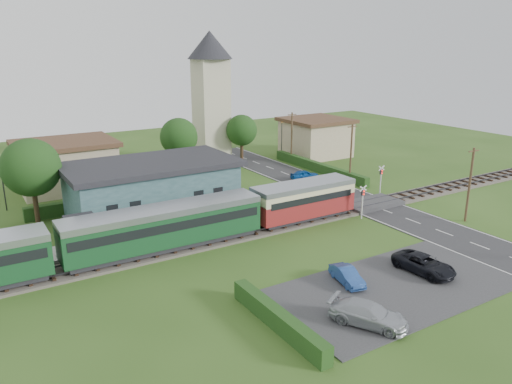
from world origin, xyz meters
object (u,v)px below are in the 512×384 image
house_east (316,137)px  crossing_signal_near (363,197)px  crossing_signal_far (381,176)px  pedestrian_far (131,229)px  car_park_blue (347,276)px  car_park_dark (424,264)px  equipment_hut (82,232)px  car_park_silver (368,314)px  church_tower (211,88)px  house_west (66,165)px  pedestrian_near (257,208)px  car_on_road (305,175)px  train (125,234)px  station_building (152,188)px

house_east → crossing_signal_near: house_east is taller
crossing_signal_far → pedestrian_far: (-27.79, 0.39, -0.77)m
car_park_blue → car_park_dark: size_ratio=0.72×
equipment_hut → house_east: size_ratio=0.29×
crossing_signal_far → car_park_silver: (-19.91, -18.89, -1.38)m
equipment_hut → church_tower: (23.00, 22.80, 8.48)m
crossing_signal_far → car_park_blue: crossing_signal_far is taller
house_east → crossing_signal_near: 27.95m
house_west → car_park_dark: (17.04, -36.48, -2.07)m
pedestrian_far → pedestrian_near: bearing=-93.8°
church_tower → car_park_blue: church_tower is taller
car_on_road → car_park_dark: size_ratio=0.75×
train → crossing_signal_near: bearing=-6.3°
house_west → train: bearing=-91.3°
train → pedestrian_far: bearing=64.6°
equipment_hut → car_on_road: 29.52m
crossing_signal_near → station_building: bearing=145.2°
house_east → station_building: bearing=-156.6°
crossing_signal_near → car_on_road: 14.65m
station_building → crossing_signal_near: 19.98m
station_building → house_east: 32.70m
church_tower → equipment_hut: bearing=-135.3°
station_building → car_park_blue: 21.82m
train → house_west: house_west is taller
station_building → crossing_signal_near: station_building is taller
church_tower → pedestrian_far: size_ratio=9.52×
crossing_signal_near → crossing_signal_far: bearing=33.7°
train → crossing_signal_near: (21.91, -2.41, -0.04)m
house_east → pedestrian_near: size_ratio=5.98×
crossing_signal_near → pedestrian_near: bearing=150.7°
pedestrian_near → house_east: bearing=-147.1°
station_building → pedestrian_far: size_ratio=8.65×
station_building → pedestrian_near: station_building is taller
equipment_hut → station_building: bearing=35.9°
car_park_blue → pedestrian_near: 14.36m
pedestrian_far → house_west: bearing=0.1°
equipment_hut → house_east: bearing=26.3°
church_tower → car_park_silver: bearing=-104.9°
house_east → pedestrian_near: house_east is taller
crossing_signal_near → crossing_signal_far: same height
house_west → crossing_signal_near: (21.40, -25.41, -0.65)m
station_building → train: 10.56m
pedestrian_far → station_building: bearing=-36.2°
train → car_park_silver: 18.94m
train → pedestrian_far: 3.19m
equipment_hut → train: bearing=-52.1°
car_park_blue → pedestrian_far: (-10.39, 14.61, 0.74)m
equipment_hut → crossing_signal_near: (24.40, -5.61, 0.39)m
equipment_hut → train: size_ratio=0.06×
equipment_hut → car_park_dark: equipment_hut is taller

